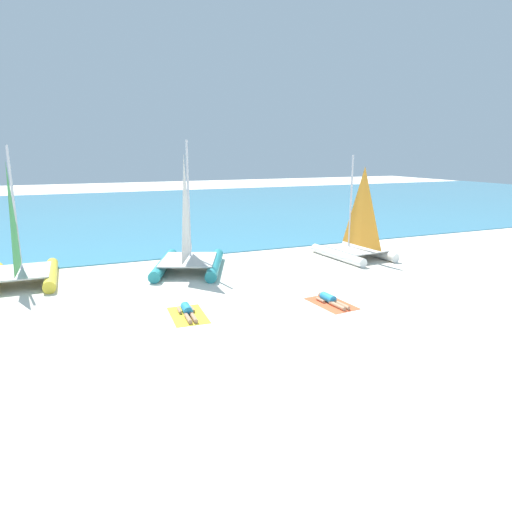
# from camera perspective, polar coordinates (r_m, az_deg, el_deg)

# --- Properties ---
(ground_plane) EXTENTS (120.00, 120.00, 0.00)m
(ground_plane) POSITION_cam_1_polar(r_m,az_deg,el_deg) (22.92, -5.04, -0.21)
(ground_plane) COLOR silver
(ocean_water) EXTENTS (120.00, 40.00, 0.05)m
(ocean_water) POSITION_cam_1_polar(r_m,az_deg,el_deg) (42.79, -13.61, 5.71)
(ocean_water) COLOR teal
(ocean_water) RESTS_ON ground
(sailboat_teal) EXTENTS (4.26, 5.14, 5.75)m
(sailboat_teal) POSITION_cam_1_polar(r_m,az_deg,el_deg) (20.36, -8.54, 0.48)
(sailboat_teal) COLOR teal
(sailboat_teal) RESTS_ON ground
(sailboat_white) EXTENTS (2.83, 4.10, 5.07)m
(sailboat_white) POSITION_cam_1_polar(r_m,az_deg,el_deg) (23.22, 12.46, 1.62)
(sailboat_white) COLOR white
(sailboat_white) RESTS_ON ground
(sailboat_yellow) EXTENTS (2.74, 4.25, 5.51)m
(sailboat_yellow) POSITION_cam_1_polar(r_m,az_deg,el_deg) (20.55, -27.75, -0.89)
(sailboat_yellow) COLOR yellow
(sailboat_yellow) RESTS_ON ground
(towel_left) EXTENTS (1.20, 1.95, 0.01)m
(towel_left) POSITION_cam_1_polar(r_m,az_deg,el_deg) (15.09, -8.60, -7.41)
(towel_left) COLOR yellow
(towel_left) RESTS_ON ground
(sunbather_left) EXTENTS (0.56, 1.57, 0.30)m
(sunbather_left) POSITION_cam_1_polar(r_m,az_deg,el_deg) (15.10, -8.67, -6.88)
(sunbather_left) COLOR #268CCC
(sunbather_left) RESTS_ON towel_left
(towel_right) EXTENTS (1.27, 1.99, 0.01)m
(towel_right) POSITION_cam_1_polar(r_m,az_deg,el_deg) (16.23, 9.50, -5.95)
(towel_right) COLOR #EA5933
(towel_right) RESTS_ON ground
(sunbather_right) EXTENTS (0.58, 1.57, 0.30)m
(sunbather_right) POSITION_cam_1_polar(r_m,az_deg,el_deg) (16.24, 9.38, -5.47)
(sunbather_right) COLOR #268CCC
(sunbather_right) RESTS_ON towel_right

